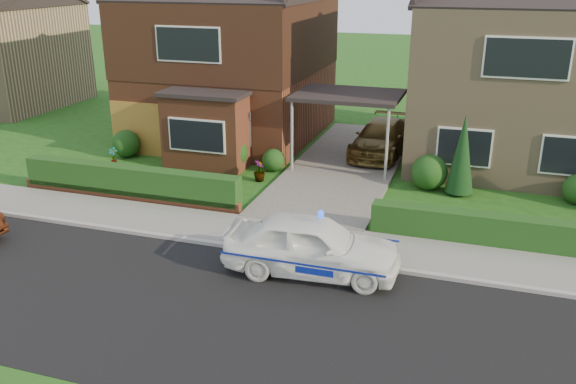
% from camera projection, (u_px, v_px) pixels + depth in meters
% --- Properties ---
extents(ground, '(120.00, 120.00, 0.00)m').
position_uv_depth(ground, '(231.00, 315.00, 13.12)').
color(ground, '#1D4913').
rests_on(ground, ground).
extents(road, '(60.00, 6.00, 0.02)m').
position_uv_depth(road, '(231.00, 315.00, 13.12)').
color(road, black).
rests_on(road, ground).
extents(kerb, '(60.00, 0.16, 0.12)m').
position_uv_depth(kerb, '(277.00, 253.00, 15.82)').
color(kerb, '#9E9993').
rests_on(kerb, ground).
extents(sidewalk, '(60.00, 2.00, 0.10)m').
position_uv_depth(sidewalk, '(290.00, 237.00, 16.76)').
color(sidewalk, slate).
rests_on(sidewalk, ground).
extents(driveway, '(3.80, 12.00, 0.12)m').
position_uv_depth(driveway, '(346.00, 165.00, 22.90)').
color(driveway, '#666059').
rests_on(driveway, ground).
extents(house_left, '(7.50, 9.53, 7.25)m').
position_uv_depth(house_left, '(231.00, 48.00, 25.88)').
color(house_left, brown).
rests_on(house_left, ground).
extents(house_right, '(7.50, 8.06, 7.25)m').
position_uv_depth(house_right, '(520.00, 64.00, 22.63)').
color(house_right, '#9E8461').
rests_on(house_right, ground).
extents(carport_link, '(3.80, 3.00, 2.77)m').
position_uv_depth(carport_link, '(348.00, 96.00, 21.96)').
color(carport_link, black).
rests_on(carport_link, ground).
extents(garage_door, '(2.20, 0.10, 2.10)m').
position_uv_depth(garage_door, '(137.00, 129.00, 24.04)').
color(garage_door, brown).
rests_on(garage_door, ground).
extents(dwarf_wall, '(7.70, 0.25, 0.36)m').
position_uv_depth(dwarf_wall, '(129.00, 195.00, 19.47)').
color(dwarf_wall, brown).
rests_on(dwarf_wall, ground).
extents(hedge_left, '(7.50, 0.55, 0.90)m').
position_uv_depth(hedge_left, '(132.00, 199.00, 19.67)').
color(hedge_left, '#123814').
rests_on(hedge_left, ground).
extents(hedge_right, '(7.50, 0.55, 0.80)m').
position_uv_depth(hedge_right, '(511.00, 249.00, 16.20)').
color(hedge_right, '#123814').
rests_on(hedge_right, ground).
extents(shrub_left_far, '(1.08, 1.08, 1.08)m').
position_uv_depth(shrub_left_far, '(126.00, 144.00, 23.88)').
color(shrub_left_far, '#123814').
rests_on(shrub_left_far, ground).
extents(shrub_left_mid, '(1.32, 1.32, 1.32)m').
position_uv_depth(shrub_left_mid, '(230.00, 152.00, 22.35)').
color(shrub_left_mid, '#123814').
rests_on(shrub_left_mid, ground).
extents(shrub_left_near, '(0.84, 0.84, 0.84)m').
position_uv_depth(shrub_left_near, '(274.00, 160.00, 22.23)').
color(shrub_left_near, '#123814').
rests_on(shrub_left_near, ground).
extents(shrub_right_near, '(1.20, 1.20, 1.20)m').
position_uv_depth(shrub_right_near, '(429.00, 172.00, 20.36)').
color(shrub_right_near, '#123814').
rests_on(shrub_right_near, ground).
extents(conifer_a, '(0.90, 0.90, 2.60)m').
position_uv_depth(conifer_a, '(462.00, 156.00, 19.65)').
color(conifer_a, black).
rests_on(conifer_a, ground).
extents(neighbour_left, '(6.50, 7.00, 5.20)m').
position_uv_depth(neighbour_left, '(1.00, 56.00, 32.31)').
color(neighbour_left, '#9E8461').
rests_on(neighbour_left, ground).
extents(police_car, '(3.93, 4.39, 1.62)m').
position_uv_depth(police_car, '(312.00, 246.00, 14.68)').
color(police_car, white).
rests_on(police_car, ground).
extents(driveway_car, '(2.08, 4.54, 1.29)m').
position_uv_depth(driveway_car, '(381.00, 138.00, 23.81)').
color(driveway_car, brown).
rests_on(driveway_car, driveway).
extents(potted_plant_a, '(0.39, 0.30, 0.68)m').
position_uv_depth(potted_plant_a, '(113.00, 157.00, 22.90)').
color(potted_plant_a, gray).
rests_on(potted_plant_a, ground).
extents(potted_plant_b, '(0.59, 0.59, 0.84)m').
position_uv_depth(potted_plant_b, '(89.00, 176.00, 20.59)').
color(potted_plant_b, gray).
rests_on(potted_plant_b, ground).
extents(potted_plant_c, '(0.49, 0.49, 0.73)m').
position_uv_depth(potted_plant_c, '(259.00, 171.00, 21.19)').
color(potted_plant_c, gray).
rests_on(potted_plant_c, ground).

